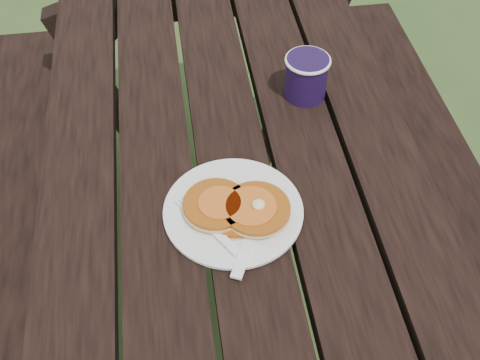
{
  "coord_description": "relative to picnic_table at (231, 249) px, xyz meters",
  "views": [
    {
      "loc": [
        -0.1,
        -0.87,
        1.61
      ],
      "look_at": [
        0.0,
        -0.15,
        0.8
      ],
      "focal_mm": 45.0,
      "sensor_mm": 36.0,
      "label": 1
    }
  ],
  "objects": [
    {
      "name": "picnic_table",
      "position": [
        0.0,
        0.0,
        0.0
      ],
      "size": [
        1.36,
        1.8,
        0.75
      ],
      "color": "black",
      "rests_on": "ground"
    },
    {
      "name": "fork",
      "position": [
        -0.05,
        -0.24,
        0.4
      ],
      "size": [
        0.11,
        0.15,
        0.01
      ],
      "primitive_type": null,
      "rotation": [
        0.0,
        0.0,
        0.56
      ],
      "color": "white",
      "rests_on": "plate"
    },
    {
      "name": "ground",
      "position": [
        0.0,
        0.0,
        -0.37
      ],
      "size": [
        60.0,
        60.0,
        0.0
      ],
      "primitive_type": "plane",
      "color": "#2C441D",
      "rests_on": "ground"
    },
    {
      "name": "pancake_stack",
      "position": [
        -0.01,
        -0.2,
        0.41
      ],
      "size": [
        0.19,
        0.14,
        0.04
      ],
      "rotation": [
        0.0,
        0.0,
        -0.0
      ],
      "color": "#AD5613",
      "rests_on": "plate"
    },
    {
      "name": "coffee_cup",
      "position": [
        0.18,
        0.12,
        0.44
      ],
      "size": [
        0.1,
        0.1,
        0.1
      ],
      "rotation": [
        0.0,
        0.0,
        -0.26
      ],
      "color": "#1B0D33",
      "rests_on": "picnic_table"
    },
    {
      "name": "plate",
      "position": [
        -0.02,
        -0.19,
        0.39
      ],
      "size": [
        0.31,
        0.31,
        0.01
      ],
      "primitive_type": "cylinder",
      "rotation": [
        0.0,
        0.0,
        0.32
      ],
      "color": "white",
      "rests_on": "picnic_table"
    },
    {
      "name": "knife",
      "position": [
        0.0,
        -0.25,
        0.39
      ],
      "size": [
        0.09,
        0.17,
        0.0
      ],
      "primitive_type": "cube",
      "rotation": [
        0.0,
        0.0,
        -0.44
      ],
      "color": "white",
      "rests_on": "plate"
    }
  ]
}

